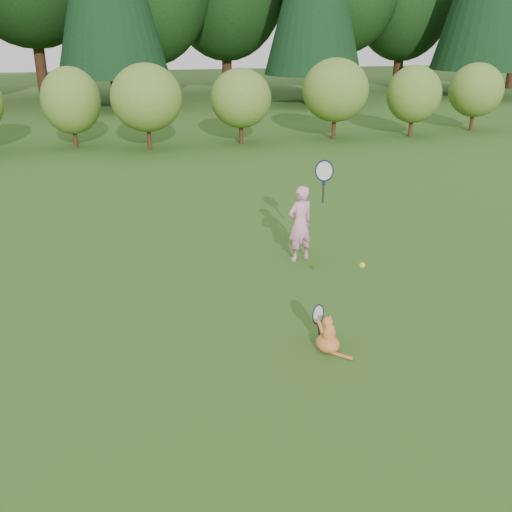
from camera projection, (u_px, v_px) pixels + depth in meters
name	position (u px, v px, depth m)	size (l,w,h in m)	color
ground	(257.00, 329.00, 7.45)	(100.00, 100.00, 0.00)	#315317
shrub_row	(156.00, 102.00, 18.61)	(28.00, 3.00, 2.80)	#496D21
child	(301.00, 222.00, 9.44)	(0.74, 0.48, 1.93)	pink
cat	(328.00, 333.00, 6.89)	(0.42, 0.64, 0.63)	#CF5E27
tennis_ball	(362.00, 265.00, 7.19)	(0.08, 0.08, 0.08)	#9CD118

